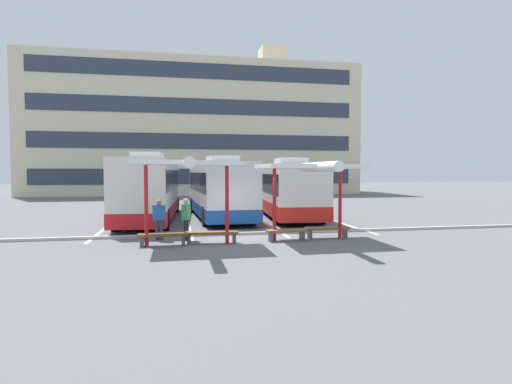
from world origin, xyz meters
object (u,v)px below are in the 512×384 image
(waiting_shelter_0, at_px, (187,165))
(waiting_passenger_1, at_px, (159,217))
(coach_bus_0, at_px, (151,189))
(bench_1, at_px, (212,234))
(coach_bus_1, at_px, (219,190))
(coach_bus_2, at_px, (286,190))
(bench_0, at_px, (163,237))
(bench_2, at_px, (287,232))
(waiting_passenger_0, at_px, (186,216))
(bench_3, at_px, (327,230))
(waiting_shelter_1, at_px, (310,168))

(waiting_shelter_0, xyz_separation_m, waiting_passenger_1, (-1.07, 1.60, -2.02))
(coach_bus_0, distance_m, bench_1, 8.78)
(coach_bus_1, distance_m, coach_bus_2, 4.05)
(bench_0, relative_size, bench_2, 1.10)
(waiting_passenger_0, xyz_separation_m, waiting_passenger_1, (-1.05, 0.24, -0.04))
(bench_0, relative_size, bench_1, 0.88)
(coach_bus_0, relative_size, bench_0, 6.71)
(coach_bus_0, bearing_deg, waiting_passenger_1, -84.35)
(bench_1, distance_m, bench_3, 4.76)
(coach_bus_1, height_order, waiting_shelter_1, coach_bus_1)
(coach_bus_1, distance_m, waiting_shelter_0, 9.23)
(coach_bus_2, distance_m, waiting_passenger_1, 10.26)
(waiting_passenger_1, bearing_deg, bench_2, -12.79)
(coach_bus_2, xyz_separation_m, bench_1, (-5.21, -8.45, -1.27))
(coach_bus_1, relative_size, bench_1, 5.12)
(coach_bus_0, distance_m, waiting_shelter_0, 8.95)
(waiting_shelter_0, height_order, waiting_shelter_1, waiting_shelter_0)
(bench_2, height_order, waiting_passenger_0, waiting_passenger_0)
(bench_1, bearing_deg, coach_bus_1, 82.25)
(waiting_shelter_0, bearing_deg, coach_bus_1, 77.03)
(bench_0, bearing_deg, coach_bus_0, 95.96)
(coach_bus_0, distance_m, waiting_passenger_1, 7.17)
(bench_2, height_order, waiting_passenger_1, waiting_passenger_1)
(coach_bus_2, xyz_separation_m, waiting_passenger_1, (-7.18, -7.29, -0.68))
(coach_bus_2, bearing_deg, bench_2, -105.05)
(bench_3, bearing_deg, coach_bus_1, 113.88)
(coach_bus_2, distance_m, bench_1, 10.00)
(coach_bus_0, bearing_deg, coach_bus_2, 1.45)
(bench_2, bearing_deg, bench_3, 9.96)
(waiting_shelter_0, relative_size, bench_1, 2.08)
(bench_1, distance_m, waiting_passenger_0, 1.45)
(coach_bus_0, relative_size, waiting_passenger_1, 7.43)
(waiting_shelter_0, bearing_deg, bench_0, 161.91)
(waiting_shelter_1, bearing_deg, waiting_passenger_1, 167.81)
(coach_bus_1, height_order, bench_3, coach_bus_1)
(bench_0, distance_m, waiting_passenger_0, 1.51)
(bench_2, xyz_separation_m, bench_3, (1.80, 0.32, 0.01))
(coach_bus_1, xyz_separation_m, coach_bus_2, (4.05, -0.02, -0.06))
(coach_bus_0, height_order, coach_bus_1, coach_bus_0)
(bench_1, bearing_deg, waiting_passenger_1, 149.63)
(coach_bus_0, height_order, bench_3, coach_bus_0)
(bench_3, bearing_deg, bench_2, -170.04)
(coach_bus_2, height_order, bench_1, coach_bus_2)
(coach_bus_1, height_order, bench_0, coach_bus_1)
(coach_bus_2, relative_size, waiting_shelter_0, 2.54)
(bench_0, relative_size, waiting_passenger_0, 1.07)
(bench_3, xyz_separation_m, waiting_passenger_1, (-6.72, 0.80, 0.59))
(waiting_passenger_0, bearing_deg, coach_bus_2, 50.83)
(bench_3, xyz_separation_m, waiting_passenger_0, (-5.67, 0.56, 0.62))
(coach_bus_1, height_order, waiting_passenger_1, coach_bus_1)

